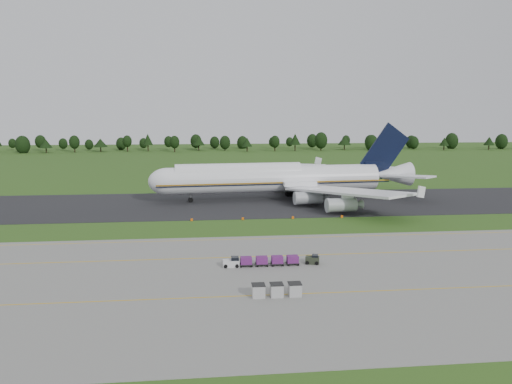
{
  "coord_description": "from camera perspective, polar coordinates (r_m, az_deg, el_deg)",
  "views": [
    {
      "loc": [
        -6.07,
        -102.21,
        23.61
      ],
      "look_at": [
        4.92,
        2.0,
        7.21
      ],
      "focal_mm": 35.0,
      "sensor_mm": 36.0,
      "label": 1
    }
  ],
  "objects": [
    {
      "name": "utility_cart",
      "position": [
        80.51,
        6.45,
        -7.75
      ],
      "size": [
        2.4,
        1.83,
        1.17
      ],
      "color": "#262D1F",
      "rests_on": "apron"
    },
    {
      "name": "edge_markers",
      "position": [
        113.08,
        1.38,
        -3.02
      ],
      "size": [
        34.82,
        0.3,
        0.6
      ],
      "color": "#F05F07",
      "rests_on": "ground"
    },
    {
      "name": "baggage_train",
      "position": [
        78.87,
        0.46,
        -7.89
      ],
      "size": [
        11.98,
        1.53,
        1.47
      ],
      "color": "silver",
      "rests_on": "apron"
    },
    {
      "name": "tree_line",
      "position": [
        324.23,
        -1.27,
        5.78
      ],
      "size": [
        528.46,
        22.34,
        11.97
      ],
      "color": "black",
      "rests_on": "ground"
    },
    {
      "name": "uld_row",
      "position": [
        66.34,
        2.37,
        -11.12
      ],
      "size": [
        6.53,
        1.73,
        1.71
      ],
      "color": "#A7A7A7",
      "rests_on": "apron"
    },
    {
      "name": "apron_markings",
      "position": [
        79.07,
        -1.36,
        -8.44
      ],
      "size": [
        300.0,
        30.2,
        0.01
      ],
      "color": "#CE9E0C",
      "rests_on": "apron"
    },
    {
      "name": "ground",
      "position": [
        105.08,
        -2.56,
        -4.1
      ],
      "size": [
        600.0,
        600.0,
        0.0
      ],
      "primitive_type": "plane",
      "color": "#2A4E17",
      "rests_on": "ground"
    },
    {
      "name": "taxiway",
      "position": [
        132.47,
        -3.3,
        -1.37
      ],
      "size": [
        300.0,
        40.0,
        0.08
      ],
      "primitive_type": "cube",
      "color": "black",
      "rests_on": "ground"
    },
    {
      "name": "apron",
      "position": [
        72.43,
        -0.9,
        -10.11
      ],
      "size": [
        300.0,
        52.0,
        0.06
      ],
      "primitive_type": "cube",
      "color": "slate",
      "rests_on": "ground"
    },
    {
      "name": "aircraft",
      "position": [
        138.61,
        2.69,
        1.61
      ],
      "size": [
        75.75,
        73.6,
        21.26
      ],
      "color": "white",
      "rests_on": "ground"
    }
  ]
}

